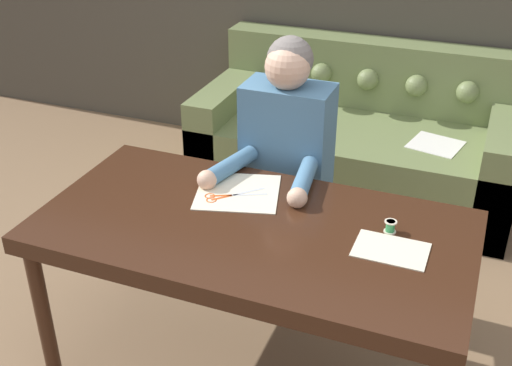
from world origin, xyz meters
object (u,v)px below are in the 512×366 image
(dining_table, at_px, (253,240))
(scissors, at_px, (225,197))
(person, at_px, (285,175))
(couch, at_px, (357,142))
(thread_spool, at_px, (390,227))

(dining_table, distance_m, scissors, 0.23)
(person, distance_m, scissors, 0.46)
(dining_table, xyz_separation_m, couch, (0.00, 1.73, -0.35))
(thread_spool, bearing_deg, person, 140.82)
(person, bearing_deg, scissors, -103.05)
(person, relative_size, scissors, 5.50)
(couch, relative_size, person, 1.49)
(thread_spool, bearing_deg, couch, 106.51)
(couch, distance_m, person, 1.20)
(scissors, bearing_deg, dining_table, -38.96)
(couch, height_order, thread_spool, couch)
(dining_table, relative_size, couch, 0.85)
(couch, distance_m, scissors, 1.65)
(dining_table, distance_m, thread_spool, 0.50)
(scissors, xyz_separation_m, thread_spool, (0.65, -0.01, 0.02))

